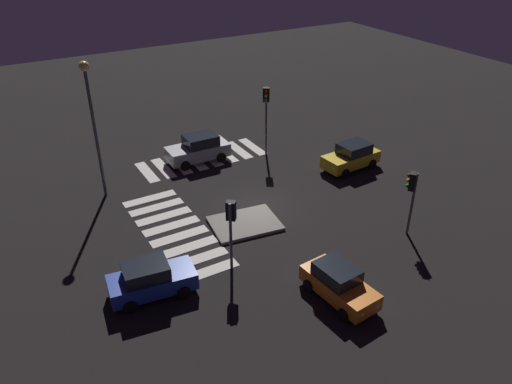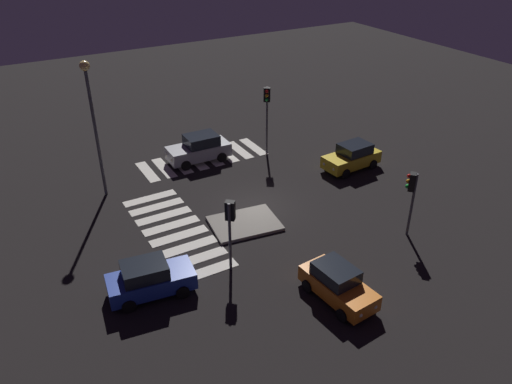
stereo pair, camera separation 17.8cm
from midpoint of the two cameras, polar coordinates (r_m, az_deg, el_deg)
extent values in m
plane|color=black|center=(29.30, 0.17, -1.70)|extent=(80.00, 80.00, 0.00)
cube|color=gray|center=(27.65, -1.12, -3.60)|extent=(3.99, 3.21, 0.18)
cube|color=#9EA0A5|center=(34.59, -6.42, 4.64)|extent=(4.26, 1.89, 0.87)
cube|color=black|center=(34.36, -6.10, 5.92)|extent=(2.19, 1.69, 0.70)
cylinder|color=black|center=(33.59, -7.84, 3.01)|extent=(0.68, 0.26, 0.68)
cylinder|color=black|center=(35.10, -8.93, 4.14)|extent=(0.68, 0.26, 0.68)
cylinder|color=black|center=(34.48, -3.80, 3.97)|extent=(0.68, 0.26, 0.68)
cylinder|color=black|center=(35.96, -5.02, 5.04)|extent=(0.68, 0.26, 0.68)
sphere|color=#F2EABF|center=(33.52, -9.34, 3.57)|extent=(0.23, 0.23, 0.23)
sphere|color=#F2EABF|center=(34.38, -9.93, 4.21)|extent=(0.23, 0.23, 0.23)
cube|color=gold|center=(33.95, 10.93, 3.67)|extent=(4.04, 1.96, 0.81)
cube|color=black|center=(33.80, 11.34, 4.88)|extent=(2.12, 1.67, 0.65)
cylinder|color=black|center=(32.81, 10.31, 2.07)|extent=(0.65, 0.27, 0.63)
cylinder|color=black|center=(33.87, 8.41, 3.16)|extent=(0.65, 0.27, 0.63)
cylinder|color=black|center=(34.41, 13.28, 3.09)|extent=(0.65, 0.27, 0.63)
cylinder|color=black|center=(35.42, 11.39, 4.10)|extent=(0.65, 0.27, 0.63)
sphere|color=#F2EABF|center=(32.43, 9.02, 2.57)|extent=(0.21, 0.21, 0.21)
sphere|color=#F2EABF|center=(33.04, 7.95, 3.18)|extent=(0.21, 0.21, 0.21)
cube|color=orange|center=(22.82, 9.54, -10.65)|extent=(1.89, 3.80, 0.75)
cube|color=black|center=(22.51, 9.29, -9.04)|extent=(1.59, 2.00, 0.61)
cylinder|color=black|center=(22.92, 12.89, -11.98)|extent=(0.27, 0.61, 0.59)
cylinder|color=black|center=(22.04, 10.04, -13.63)|extent=(0.27, 0.61, 0.59)
cylinder|color=black|center=(24.08, 8.96, -9.16)|extent=(0.27, 0.61, 0.59)
cylinder|color=black|center=(23.24, 6.11, -10.58)|extent=(0.27, 0.61, 0.59)
sphere|color=#F2EABF|center=(22.19, 13.62, -12.57)|extent=(0.20, 0.20, 0.20)
sphere|color=#F2EABF|center=(21.68, 12.02, -13.53)|extent=(0.20, 0.20, 0.20)
cube|color=#1E389E|center=(23.24, -11.60, -9.95)|extent=(4.02, 2.12, 0.79)
cube|color=black|center=(22.77, -12.36, -8.69)|extent=(2.14, 1.74, 0.64)
cylinder|color=black|center=(24.24, -9.16, -8.84)|extent=(0.64, 0.30, 0.62)
cylinder|color=black|center=(23.01, -8.13, -11.19)|extent=(0.64, 0.30, 0.62)
cylinder|color=black|center=(23.99, -14.74, -10.03)|extent=(0.64, 0.30, 0.62)
cylinder|color=black|center=(22.75, -14.05, -12.48)|extent=(0.64, 0.30, 0.62)
sphere|color=#F2EABF|center=(23.86, -7.39, -8.31)|extent=(0.21, 0.21, 0.21)
sphere|color=#F2EABF|center=(23.17, -6.76, -9.60)|extent=(0.21, 0.21, 0.21)
cylinder|color=#47474C|center=(35.08, 1.39, 8.15)|extent=(0.14, 0.14, 4.79)
cube|color=black|center=(34.25, 1.41, 11.02)|extent=(0.54, 0.52, 0.96)
sphere|color=red|center=(33.97, 1.39, 11.39)|extent=(0.22, 0.22, 0.22)
sphere|color=orange|center=(34.07, 1.38, 10.91)|extent=(0.22, 0.22, 0.22)
sphere|color=green|center=(34.16, 1.38, 10.43)|extent=(0.22, 0.22, 0.22)
cylinder|color=#47474C|center=(27.22, 17.49, -1.43)|extent=(0.14, 0.14, 3.64)
cube|color=black|center=(26.58, 17.54, 1.11)|extent=(0.54, 0.53, 0.96)
sphere|color=red|center=(26.44, 17.21, 1.75)|extent=(0.22, 0.22, 0.22)
sphere|color=orange|center=(26.58, 17.12, 1.18)|extent=(0.22, 0.22, 0.22)
sphere|color=green|center=(26.72, 17.02, 0.61)|extent=(0.22, 0.22, 0.22)
cylinder|color=#47474C|center=(23.48, -2.77, -5.18)|extent=(0.14, 0.14, 3.70)
cube|color=black|center=(22.87, -2.74, -2.12)|extent=(0.54, 0.53, 0.96)
sphere|color=red|center=(22.88, -2.64, -1.22)|extent=(0.22, 0.22, 0.22)
sphere|color=orange|center=(23.04, -2.62, -1.87)|extent=(0.22, 0.22, 0.22)
sphere|color=green|center=(23.19, -2.60, -2.50)|extent=(0.22, 0.22, 0.22)
cylinder|color=#47474C|center=(30.25, -17.54, 6.12)|extent=(0.18, 0.18, 7.72)
sphere|color=#F9D172|center=(28.97, -18.76, 13.45)|extent=(0.56, 0.56, 0.56)
cube|color=silver|center=(36.78, -0.18, 5.18)|extent=(0.70, 3.20, 0.02)
cube|color=silver|center=(36.28, -1.76, 4.80)|extent=(0.70, 3.20, 0.02)
cube|color=silver|center=(35.81, -3.39, 4.41)|extent=(0.70, 3.20, 0.02)
cube|color=silver|center=(35.36, -5.05, 4.01)|extent=(0.70, 3.20, 0.02)
cube|color=silver|center=(34.95, -6.76, 3.59)|extent=(0.70, 3.20, 0.02)
cube|color=silver|center=(34.58, -8.50, 3.16)|extent=(0.70, 3.20, 0.02)
cube|color=silver|center=(34.24, -10.28, 2.72)|extent=(0.70, 3.20, 0.02)
cube|color=silver|center=(33.93, -12.09, 2.26)|extent=(0.70, 3.20, 0.02)
cube|color=silver|center=(30.79, -11.81, -0.70)|extent=(3.20, 0.70, 0.02)
cube|color=silver|center=(29.84, -11.07, -1.67)|extent=(3.20, 0.70, 0.02)
cube|color=silver|center=(28.90, -10.29, -2.70)|extent=(3.20, 0.70, 0.02)
cube|color=silver|center=(27.98, -9.45, -3.81)|extent=(3.20, 0.70, 0.02)
cube|color=silver|center=(27.07, -8.56, -4.98)|extent=(3.20, 0.70, 0.02)
cube|color=silver|center=(26.18, -7.60, -6.24)|extent=(3.20, 0.70, 0.02)
cube|color=silver|center=(25.32, -6.57, -7.57)|extent=(3.20, 0.70, 0.02)
cube|color=silver|center=(24.48, -5.46, -9.00)|extent=(3.20, 0.70, 0.02)
camera|label=1|loc=(0.09, -89.82, 0.10)|focal=35.15mm
camera|label=2|loc=(0.09, 90.18, -0.10)|focal=35.15mm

